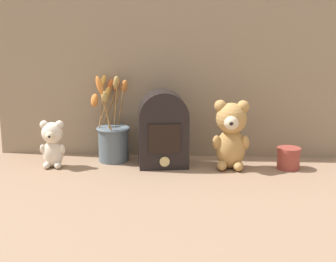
{
  "coord_description": "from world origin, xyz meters",
  "views": [
    {
      "loc": [
        0.09,
        -1.67,
        0.51
      ],
      "look_at": [
        0.0,
        0.02,
        0.12
      ],
      "focal_mm": 55.0,
      "sensor_mm": 36.0,
      "label": 1
    }
  ],
  "objects_px": {
    "teddy_bear_large": "(231,133)",
    "vintage_radio": "(163,128)",
    "flower_vase": "(113,136)",
    "decorative_tin_tall": "(288,158)",
    "teddy_bear_medium": "(52,143)"
  },
  "relations": [
    {
      "from": "teddy_bear_large",
      "to": "flower_vase",
      "type": "distance_m",
      "value": 0.42
    },
    {
      "from": "teddy_bear_large",
      "to": "flower_vase",
      "type": "height_order",
      "value": "flower_vase"
    },
    {
      "from": "vintage_radio",
      "to": "flower_vase",
      "type": "bearing_deg",
      "value": 164.56
    },
    {
      "from": "flower_vase",
      "to": "decorative_tin_tall",
      "type": "height_order",
      "value": "flower_vase"
    },
    {
      "from": "teddy_bear_medium",
      "to": "decorative_tin_tall",
      "type": "distance_m",
      "value": 0.8
    },
    {
      "from": "teddy_bear_large",
      "to": "vintage_radio",
      "type": "bearing_deg",
      "value": 174.59
    },
    {
      "from": "vintage_radio",
      "to": "decorative_tin_tall",
      "type": "distance_m",
      "value": 0.43
    },
    {
      "from": "teddy_bear_medium",
      "to": "flower_vase",
      "type": "relative_size",
      "value": 0.52
    },
    {
      "from": "teddy_bear_large",
      "to": "decorative_tin_tall",
      "type": "xyz_separation_m",
      "value": [
        0.19,
        0.01,
        -0.08
      ]
    },
    {
      "from": "vintage_radio",
      "to": "decorative_tin_tall",
      "type": "height_order",
      "value": "vintage_radio"
    },
    {
      "from": "flower_vase",
      "to": "decorative_tin_tall",
      "type": "distance_m",
      "value": 0.61
    },
    {
      "from": "teddy_bear_large",
      "to": "vintage_radio",
      "type": "height_order",
      "value": "vintage_radio"
    },
    {
      "from": "flower_vase",
      "to": "teddy_bear_large",
      "type": "bearing_deg",
      "value": -9.92
    },
    {
      "from": "decorative_tin_tall",
      "to": "vintage_radio",
      "type": "bearing_deg",
      "value": 178.25
    },
    {
      "from": "teddy_bear_large",
      "to": "flower_vase",
      "type": "bearing_deg",
      "value": 170.08
    }
  ]
}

